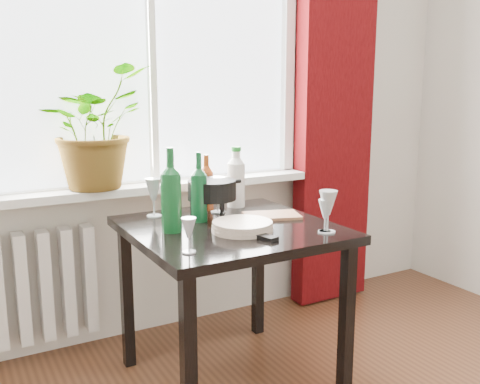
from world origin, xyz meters
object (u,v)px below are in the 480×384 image
table (230,246)px  wineglass_back_center (218,194)px  radiator (10,291)px  cleaning_bottle (236,176)px  bottle_amber (206,182)px  wineglass_far_right (325,216)px  wine_bottle_left (171,189)px  wineglass_front_right (328,211)px  wineglass_front_left (189,235)px  wineglass_back_left (154,197)px  cutting_board (272,216)px  tv_remote (260,236)px  wine_bottle_right (199,187)px  fondue_pot (212,199)px  plate_stack (242,226)px  potted_plant (93,127)px

table → wineglass_back_center: 0.31m
radiator → cleaning_bottle: bearing=-16.8°
bottle_amber → wineglass_far_right: bottle_amber is taller
wine_bottle_left → cleaning_bottle: wine_bottle_left is taller
wineglass_front_right → wineglass_front_left: (-0.61, 0.02, -0.02)m
wineglass_front_left → wineglass_back_left: bearing=82.1°
table → wineglass_back_left: 0.43m
radiator → wineglass_front_right: bearing=-39.0°
radiator → cutting_board: cutting_board is taller
wineglass_back_center → wine_bottle_left: bearing=-146.6°
wine_bottle_left → wineglass_back_center: bearing=33.4°
radiator → wineglass_far_right: wineglass_far_right is taller
cleaning_bottle → tv_remote: cleaning_bottle is taller
wineglass_front_left → tv_remote: (0.33, 0.04, -0.06)m
bottle_amber → wineglass_front_right: size_ratio=1.54×
wine_bottle_right → wineglass_front_right: 0.58m
wineglass_front_right → tv_remote: wineglass_front_right is taller
tv_remote → radiator: bearing=119.5°
wine_bottle_left → wineglass_front_right: size_ratio=1.99×
radiator → tv_remote: size_ratio=5.04×
table → wineglass_far_right: bearing=-45.0°
wineglass_far_right → fondue_pot: 0.55m
plate_stack → wineglass_far_right: bearing=-31.5°
cleaning_bottle → tv_remote: 0.60m
wine_bottle_right → wineglass_front_right: (0.38, -0.43, -0.07)m
bottle_amber → plate_stack: (-0.04, -0.43, -0.12)m
radiator → wine_bottle_right: 1.05m
wine_bottle_left → wineglass_front_left: wine_bottle_left is taller
table → wine_bottle_left: wine_bottle_left is taller
fondue_pot → table: bearing=-69.4°
bottle_amber → wineglass_back_center: bottle_amber is taller
wineglass_front_right → wine_bottle_right: bearing=131.5°
wineglass_front_right → wineglass_back_left: wineglass_back_left is taller
wineglass_far_right → tv_remote: (-0.28, 0.06, -0.06)m
wine_bottle_left → cutting_board: 0.53m
radiator → fondue_pot: fondue_pot is taller
wine_bottle_right → cleaning_bottle: 0.34m
wine_bottle_left → bottle_amber: (0.30, 0.29, -0.04)m
wineglass_front_left → cutting_board: 0.64m
bottle_amber → cleaning_bottle: bearing=-3.6°
radiator → wine_bottle_left: bearing=-45.5°
potted_plant → fondue_pot: potted_plant is taller
fondue_pot → tv_remote: 0.42m
bottle_amber → tv_remote: (-0.03, -0.56, -0.13)m
table → cutting_board: 0.26m
bottle_amber → cutting_board: bottle_amber is taller
cleaning_bottle → wineglass_front_right: cleaning_bottle is taller
wineglass_far_right → tv_remote: size_ratio=0.89×
potted_plant → bottle_amber: bearing=-32.0°
wine_bottle_right → wineglass_back_left: (-0.15, 0.18, -0.07)m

